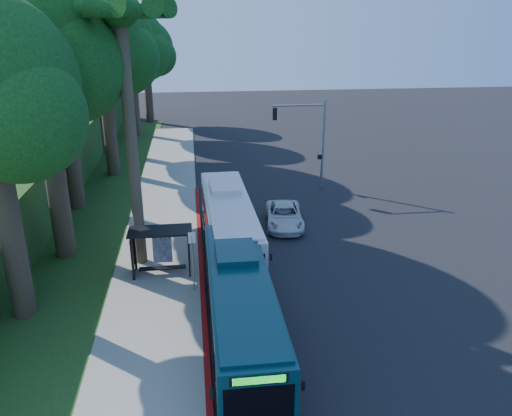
{
  "coord_description": "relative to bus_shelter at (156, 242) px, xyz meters",
  "views": [
    {
      "loc": [
        -5.18,
        -26.64,
        12.41
      ],
      "look_at": [
        -1.58,
        1.0,
        1.99
      ],
      "focal_mm": 35.0,
      "sensor_mm": 36.0,
      "label": 1
    }
  ],
  "objects": [
    {
      "name": "sidewalk",
      "position": [
        -0.04,
        2.86,
        -1.75
      ],
      "size": [
        4.5,
        70.0,
        0.12
      ],
      "primitive_type": "cube",
      "color": "gray",
      "rests_on": "ground"
    },
    {
      "name": "white_bus",
      "position": [
        3.91,
        2.22,
        -0.11
      ],
      "size": [
        2.72,
        11.71,
        3.48
      ],
      "rotation": [
        0.0,
        0.0,
        0.02
      ],
      "color": "silver",
      "rests_on": "ground"
    },
    {
      "name": "grass_verge",
      "position": [
        -5.74,
        7.86,
        -1.78
      ],
      "size": [
        8.0,
        70.0,
        0.06
      ],
      "primitive_type": "cube",
      "color": "#234719",
      "rests_on": "ground"
    },
    {
      "name": "tree_0",
      "position": [
        -5.14,
        2.84,
        9.4
      ],
      "size": [
        8.4,
        8.0,
        15.7
      ],
      "color": "#382B1E",
      "rests_on": "ground"
    },
    {
      "name": "pickup",
      "position": [
        7.75,
        5.67,
        -1.12
      ],
      "size": [
        2.81,
        5.17,
        1.37
      ],
      "primitive_type": "imported",
      "rotation": [
        0.0,
        0.0,
        -0.11
      ],
      "color": "silver",
      "rests_on": "ground"
    },
    {
      "name": "red_curb",
      "position": [
        2.26,
        -1.14,
        -1.74
      ],
      "size": [
        0.25,
        30.0,
        0.13
      ],
      "primitive_type": "cube",
      "color": "maroon",
      "rests_on": "ground"
    },
    {
      "name": "ground",
      "position": [
        7.26,
        2.86,
        -1.81
      ],
      "size": [
        140.0,
        140.0,
        0.0
      ],
      "primitive_type": "plane",
      "color": "black",
      "rests_on": "ground"
    },
    {
      "name": "tree_2",
      "position": [
        -4.64,
        18.84,
        8.67
      ],
      "size": [
        8.82,
        8.4,
        15.12
      ],
      "color": "#382B1E",
      "rests_on": "ground"
    },
    {
      "name": "teal_bus",
      "position": [
        3.69,
        -6.47,
        -0.15
      ],
      "size": [
        2.49,
        11.36,
        3.39
      ],
      "rotation": [
        0.0,
        0.0,
        -0.0
      ],
      "color": "#0B323C",
      "rests_on": "ground"
    },
    {
      "name": "traffic_signal_pole",
      "position": [
        11.04,
        12.86,
        2.62
      ],
      "size": [
        4.1,
        0.3,
        7.0
      ],
      "color": "gray",
      "rests_on": "ground"
    },
    {
      "name": "tree_1",
      "position": [
        -6.12,
        10.84,
        10.92
      ],
      "size": [
        10.5,
        10.0,
        18.26
      ],
      "color": "#382B1E",
      "rests_on": "ground"
    },
    {
      "name": "bus_shelter",
      "position": [
        0.0,
        0.0,
        0.0
      ],
      "size": [
        3.2,
        1.51,
        2.55
      ],
      "color": "black",
      "rests_on": "ground"
    },
    {
      "name": "tree_4",
      "position": [
        -4.14,
        34.84,
        7.92
      ],
      "size": [
        8.4,
        8.0,
        14.14
      ],
      "color": "#382B1E",
      "rests_on": "ground"
    },
    {
      "name": "tree_3",
      "position": [
        -6.62,
        26.84,
        10.17
      ],
      "size": [
        10.08,
        9.6,
        17.28
      ],
      "color": "#382B1E",
      "rests_on": "ground"
    },
    {
      "name": "tree_5",
      "position": [
        -3.16,
        42.84,
        7.16
      ],
      "size": [
        7.35,
        7.0,
        12.86
      ],
      "color": "#382B1E",
      "rests_on": "ground"
    },
    {
      "name": "stop_sign_pole",
      "position": [
        1.86,
        -2.14,
        0.28
      ],
      "size": [
        0.35,
        0.06,
        3.17
      ],
      "color": "gray",
      "rests_on": "ground"
    },
    {
      "name": "palm_tree",
      "position": [
        -0.94,
        1.36,
        10.57
      ],
      "size": [
        4.2,
        4.2,
        14.4
      ],
      "color": "#4C3F2D",
      "rests_on": "ground"
    }
  ]
}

